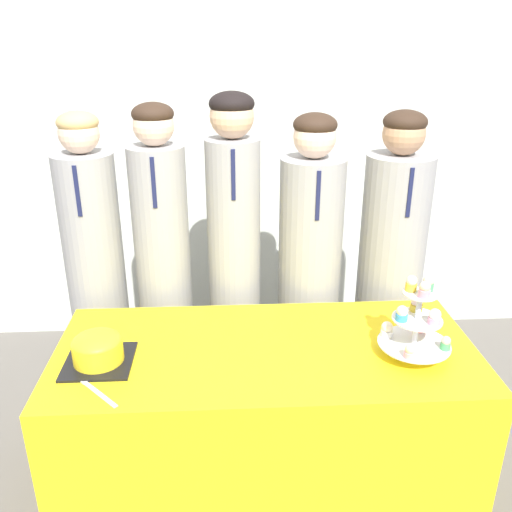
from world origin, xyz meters
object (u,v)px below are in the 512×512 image
cake_knife (87,384)px  student_1 (164,276)px  student_3 (309,279)px  student_0 (97,282)px  round_cake (98,349)px  student_2 (234,267)px  cupcake_stand (416,320)px  student_4 (389,278)px

cake_knife → student_1: 0.81m
student_3 → student_0: bearing=-180.0°
round_cake → student_2: bearing=51.5°
cake_knife → student_1: (0.19, 0.78, 0.05)m
student_1 → student_3: bearing=0.0°
round_cake → cake_knife: bearing=-96.2°
cupcake_stand → student_0: (-1.32, 0.66, -0.12)m
student_2 → student_3: 0.37m
student_1 → student_4: 1.10m
cake_knife → student_0: 0.79m
cupcake_stand → student_0: student_0 is taller
student_0 → student_3: student_0 is taller
cake_knife → cupcake_stand: bearing=52.6°
student_0 → student_2: size_ratio=0.95×
student_1 → student_4: size_ratio=1.03×
cake_knife → student_0: student_0 is taller
student_1 → student_3: 0.70m
student_0 → student_3: size_ratio=1.01×
round_cake → student_2: (0.52, 0.65, 0.03)m
student_4 → cake_knife: bearing=-148.8°
cake_knife → student_4: student_4 is taller
student_3 → student_4: 0.40m
cake_knife → student_2: (0.53, 0.78, 0.09)m
student_1 → student_2: bearing=0.0°
cupcake_stand → student_1: student_1 is taller
student_1 → student_2: 0.34m
student_0 → student_4: (1.42, 0.00, -0.01)m
cupcake_stand → student_2: student_2 is taller
student_0 → student_1: size_ratio=0.98×
student_3 → student_4: size_ratio=0.99×
student_3 → student_1: bearing=-180.0°
student_0 → student_1: bearing=-0.0°
round_cake → cake_knife: 0.15m
round_cake → cake_knife: (-0.01, -0.14, -0.06)m
cake_knife → student_1: student_1 is taller
student_2 → student_4: student_2 is taller
round_cake → student_3: (0.88, 0.65, -0.04)m
round_cake → student_0: (-0.14, 0.65, -0.03)m
cupcake_stand → student_2: 0.93m
student_4 → student_2: bearing=-180.0°
cake_knife → student_3: (0.89, 0.78, 0.01)m
student_1 → student_3: size_ratio=1.03×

